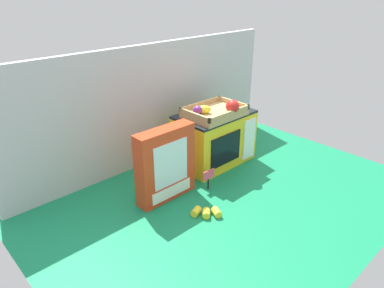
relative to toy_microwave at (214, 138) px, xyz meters
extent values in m
plane|color=#147A4C|center=(-0.21, -0.05, -0.14)|extent=(1.70, 1.70, 0.00)
cube|color=#B7BABF|center=(-0.21, 0.25, 0.17)|extent=(1.61, 0.03, 0.62)
cube|color=yellow|center=(0.00, 0.00, -0.01)|extent=(0.40, 0.25, 0.27)
cube|color=black|center=(0.00, 0.00, 0.13)|extent=(0.40, 0.25, 0.01)
cube|color=black|center=(-0.05, -0.13, -0.01)|extent=(0.21, 0.01, 0.16)
cube|color=white|center=(0.14, -0.13, -0.01)|extent=(0.09, 0.01, 0.22)
cube|color=tan|center=(-0.03, -0.02, 0.15)|extent=(0.29, 0.21, 0.03)
cube|color=tan|center=(-0.03, -0.12, 0.18)|extent=(0.29, 0.01, 0.02)
cube|color=tan|center=(-0.03, 0.08, 0.18)|extent=(0.29, 0.01, 0.02)
cube|color=tan|center=(-0.17, -0.02, 0.18)|extent=(0.01, 0.21, 0.02)
cube|color=tan|center=(0.11, -0.02, 0.18)|extent=(0.01, 0.21, 0.02)
sphere|color=#72287F|center=(-0.13, 0.00, 0.19)|extent=(0.04, 0.04, 0.04)
ellipsoid|color=yellow|center=(-0.09, -0.01, 0.19)|extent=(0.08, 0.08, 0.04)
sphere|color=red|center=(0.01, -0.10, 0.20)|extent=(0.07, 0.07, 0.07)
cube|color=red|center=(-0.41, -0.09, 0.03)|extent=(0.28, 0.07, 0.34)
cube|color=silver|center=(-0.41, -0.13, 0.05)|extent=(0.18, 0.00, 0.20)
cube|color=white|center=(-0.41, -0.13, -0.09)|extent=(0.22, 0.00, 0.05)
cylinder|color=black|center=(-0.22, -0.18, -0.11)|extent=(0.01, 0.01, 0.06)
cube|color=#F44C6B|center=(-0.22, -0.18, -0.06)|extent=(0.07, 0.00, 0.05)
cylinder|color=yellow|center=(-0.40, -0.28, -0.12)|extent=(0.05, 0.05, 0.03)
cylinder|color=yellow|center=(-0.38, -0.32, -0.12)|extent=(0.05, 0.05, 0.03)
cylinder|color=yellow|center=(-0.35, -0.35, -0.12)|extent=(0.05, 0.05, 0.03)
camera|label=1|loc=(-1.25, -1.16, 0.76)|focal=32.95mm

